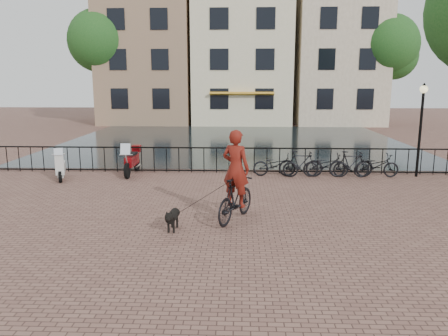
{
  "coord_description": "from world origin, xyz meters",
  "views": [
    {
      "loc": [
        0.48,
        -9.01,
        3.62
      ],
      "look_at": [
        0.0,
        3.0,
        1.2
      ],
      "focal_mm": 35.0,
      "sensor_mm": 36.0,
      "label": 1
    }
  ],
  "objects_px": {
    "dog": "(173,219)",
    "motorcycle": "(132,157)",
    "lamp_post": "(422,114)",
    "scooter": "(60,162)",
    "cyclist": "(236,181)"
  },
  "relations": [
    {
      "from": "dog",
      "to": "motorcycle",
      "type": "bearing_deg",
      "value": 116.06
    },
    {
      "from": "cyclist",
      "to": "motorcycle",
      "type": "bearing_deg",
      "value": -28.53
    },
    {
      "from": "lamp_post",
      "to": "cyclist",
      "type": "bearing_deg",
      "value": -140.65
    },
    {
      "from": "lamp_post",
      "to": "cyclist",
      "type": "height_order",
      "value": "lamp_post"
    },
    {
      "from": "motorcycle",
      "to": "scooter",
      "type": "relative_size",
      "value": 1.33
    },
    {
      "from": "dog",
      "to": "scooter",
      "type": "bearing_deg",
      "value": 136.75
    },
    {
      "from": "motorcycle",
      "to": "lamp_post",
      "type": "bearing_deg",
      "value": 1.19
    },
    {
      "from": "scooter",
      "to": "dog",
      "type": "bearing_deg",
      "value": -66.25
    },
    {
      "from": "lamp_post",
      "to": "motorcycle",
      "type": "xyz_separation_m",
      "value": [
        -10.97,
        -0.07,
        -1.69
      ]
    },
    {
      "from": "lamp_post",
      "to": "cyclist",
      "type": "xyz_separation_m",
      "value": [
        -6.86,
        -5.62,
        -1.31
      ]
    },
    {
      "from": "dog",
      "to": "motorcycle",
      "type": "relative_size",
      "value": 0.46
    },
    {
      "from": "cyclist",
      "to": "motorcycle",
      "type": "height_order",
      "value": "cyclist"
    },
    {
      "from": "lamp_post",
      "to": "motorcycle",
      "type": "relative_size",
      "value": 1.8
    },
    {
      "from": "lamp_post",
      "to": "motorcycle",
      "type": "bearing_deg",
      "value": -179.64
    },
    {
      "from": "motorcycle",
      "to": "scooter",
      "type": "xyz_separation_m",
      "value": [
        -2.43,
        -0.95,
        -0.04
      ]
    }
  ]
}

